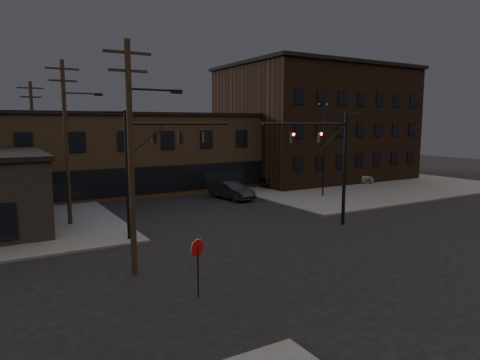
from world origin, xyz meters
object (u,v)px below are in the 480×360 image
Objects in this scene: traffic_signal_near at (333,157)px; parked_car_lot_b at (353,177)px; parked_car_lot_a at (281,180)px; traffic_signal_far at (147,159)px; stop_sign at (198,254)px; car_crossing at (231,191)px.

parked_car_lot_b is (16.95, 14.67, -4.08)m from traffic_signal_near.
parked_car_lot_b is at bearing -89.29° from parked_car_lot_a.
traffic_signal_near is 1.65× the size of parked_car_lot_b.
parked_car_lot_a is at bearing 110.48° from parked_car_lot_b.
traffic_signal_far reaches higher than parked_car_lot_a.
parked_car_lot_b is at bearing 21.05° from traffic_signal_far.
stop_sign is at bearing -97.32° from traffic_signal_far.
traffic_signal_far reaches higher than car_crossing.
stop_sign reaches higher than parked_car_lot_b.
traffic_signal_far reaches higher than stop_sign.
traffic_signal_far is 10.55m from stop_sign.
car_crossing is at bearing 39.94° from traffic_signal_far.
car_crossing is (12.62, 19.48, -1.00)m from stop_sign.
parked_car_lot_b is 17.77m from car_crossing.
parked_car_lot_a is 8.79m from car_crossing.
parked_car_lot_a is at bearing 11.14° from car_crossing.
traffic_signal_near is at bearing 160.65° from parked_car_lot_b.
traffic_signal_far is at bearing 163.83° from traffic_signal_near.
parked_car_lot_a reaches higher than parked_car_lot_b.
parked_car_lot_a is 0.89× the size of car_crossing.
parked_car_lot_a is at bearing 33.13° from traffic_signal_far.
traffic_signal_near is 13.64m from car_crossing.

